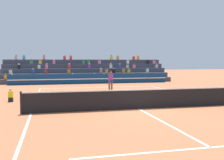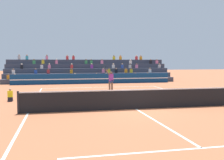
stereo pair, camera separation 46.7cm
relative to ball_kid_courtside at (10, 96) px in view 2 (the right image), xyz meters
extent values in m
plane|color=#AD603D|center=(7.00, -4.22, -0.33)|extent=(120.00, 120.00, 0.00)
cube|color=white|center=(7.00, 7.68, -0.33)|extent=(11.00, 0.10, 0.01)
cube|color=white|center=(1.50, -4.22, -0.33)|extent=(0.10, 23.80, 0.01)
cube|color=white|center=(7.00, -10.64, -0.33)|extent=(8.25, 0.10, 0.01)
cube|color=white|center=(7.00, 2.21, -0.33)|extent=(8.25, 0.10, 0.01)
cube|color=white|center=(7.00, -4.22, -0.33)|extent=(0.10, 12.85, 0.01)
cylinder|color=black|center=(1.05, -4.22, 0.22)|extent=(0.10, 0.10, 1.10)
cube|color=black|center=(7.00, -4.22, 0.17)|extent=(11.90, 0.02, 1.00)
cube|color=white|center=(7.00, -4.22, 0.70)|extent=(11.90, 0.04, 0.06)
cube|color=navy|center=(7.00, 12.04, 0.22)|extent=(18.00, 0.24, 1.10)
cube|color=white|center=(7.00, 11.91, 0.22)|extent=(18.00, 0.02, 0.10)
cube|color=#383D4C|center=(7.00, 13.31, -0.06)|extent=(20.33, 0.95, 0.55)
cube|color=pink|center=(12.29, 13.14, 0.44)|extent=(0.32, 0.22, 0.44)
sphere|color=brown|center=(12.29, 13.14, 0.76)|extent=(0.18, 0.18, 0.18)
cube|color=red|center=(7.52, 13.14, 0.44)|extent=(0.32, 0.22, 0.44)
sphere|color=#9E7051|center=(7.52, 13.14, 0.76)|extent=(0.18, 0.18, 0.18)
cube|color=orange|center=(-2.32, 13.14, 0.44)|extent=(0.32, 0.22, 0.44)
sphere|color=brown|center=(-2.32, 13.14, 0.76)|extent=(0.18, 0.18, 0.18)
cube|color=yellow|center=(4.98, 13.14, 0.44)|extent=(0.32, 0.22, 0.44)
sphere|color=tan|center=(4.98, 13.14, 0.76)|extent=(0.18, 0.18, 0.18)
cube|color=#338C4C|center=(8.67, 13.14, 0.44)|extent=(0.32, 0.22, 0.44)
sphere|color=tan|center=(8.67, 13.14, 0.76)|extent=(0.18, 0.18, 0.18)
cube|color=#338C4C|center=(13.86, 13.14, 0.44)|extent=(0.32, 0.22, 0.44)
sphere|color=brown|center=(13.86, 13.14, 0.76)|extent=(0.18, 0.18, 0.18)
cube|color=black|center=(-1.62, 13.14, 0.44)|extent=(0.32, 0.22, 0.44)
sphere|color=beige|center=(-1.62, 13.14, 0.76)|extent=(0.18, 0.18, 0.18)
cube|color=#383D4C|center=(7.00, 14.26, 0.22)|extent=(20.33, 0.95, 1.10)
cube|color=silver|center=(-1.93, 14.09, 0.99)|extent=(0.32, 0.22, 0.44)
sphere|color=brown|center=(-1.93, 14.09, 1.31)|extent=(0.18, 0.18, 0.18)
cube|color=pink|center=(8.50, 14.09, 0.99)|extent=(0.32, 0.22, 0.44)
sphere|color=tan|center=(8.50, 14.09, 1.31)|extent=(0.18, 0.18, 0.18)
cube|color=black|center=(10.10, 14.09, 0.99)|extent=(0.32, 0.22, 0.44)
sphere|color=#9E7051|center=(10.10, 14.09, 1.31)|extent=(0.18, 0.18, 0.18)
cube|color=red|center=(1.95, 14.09, 0.99)|extent=(0.32, 0.22, 0.44)
sphere|color=brown|center=(1.95, 14.09, 1.31)|extent=(0.18, 0.18, 0.18)
cube|color=#2D4CA5|center=(0.52, 14.09, 0.99)|extent=(0.32, 0.22, 0.44)
sphere|color=#9E7051|center=(0.52, 14.09, 1.31)|extent=(0.18, 0.18, 0.18)
cube|color=silver|center=(14.52, 14.09, 0.99)|extent=(0.32, 0.22, 0.44)
sphere|color=#9E7051|center=(14.52, 14.09, 1.31)|extent=(0.18, 0.18, 0.18)
cube|color=orange|center=(4.63, 14.09, 0.99)|extent=(0.32, 0.22, 0.44)
sphere|color=brown|center=(4.63, 14.09, 1.31)|extent=(0.18, 0.18, 0.18)
cube|color=yellow|center=(9.20, 14.09, 0.99)|extent=(0.32, 0.22, 0.44)
sphere|color=brown|center=(9.20, 14.09, 1.31)|extent=(0.18, 0.18, 0.18)
cube|color=orange|center=(11.36, 14.09, 0.99)|extent=(0.32, 0.22, 0.44)
sphere|color=brown|center=(11.36, 14.09, 1.31)|extent=(0.18, 0.18, 0.18)
cube|color=yellow|center=(12.05, 14.09, 0.99)|extent=(0.32, 0.22, 0.44)
sphere|color=brown|center=(12.05, 14.09, 1.31)|extent=(0.18, 0.18, 0.18)
cube|color=#383D4C|center=(7.00, 15.21, 0.49)|extent=(20.33, 0.95, 1.65)
cube|color=#2D4CA5|center=(11.13, 15.04, 1.54)|extent=(0.32, 0.22, 0.44)
sphere|color=tan|center=(11.13, 15.04, 1.86)|extent=(0.18, 0.18, 0.18)
cube|color=#B2B2B7|center=(12.15, 15.04, 1.54)|extent=(0.32, 0.22, 0.44)
sphere|color=brown|center=(12.15, 15.04, 1.86)|extent=(0.18, 0.18, 0.18)
cube|color=pink|center=(13.04, 15.04, 1.54)|extent=(0.32, 0.22, 0.44)
sphere|color=brown|center=(13.04, 15.04, 1.86)|extent=(0.18, 0.18, 0.18)
cube|color=silver|center=(1.17, 15.04, 1.54)|extent=(0.32, 0.22, 0.44)
sphere|color=brown|center=(1.17, 15.04, 1.86)|extent=(0.18, 0.18, 0.18)
cube|color=silver|center=(9.95, 15.04, 1.54)|extent=(0.32, 0.22, 0.44)
sphere|color=beige|center=(9.95, 15.04, 1.86)|extent=(0.18, 0.18, 0.18)
cube|color=#B2B2B7|center=(16.17, 15.04, 1.54)|extent=(0.32, 0.22, 0.44)
sphere|color=#9E7051|center=(16.17, 15.04, 1.86)|extent=(0.18, 0.18, 0.18)
cube|color=pink|center=(2.05, 15.04, 1.54)|extent=(0.32, 0.22, 0.44)
sphere|color=beige|center=(2.05, 15.04, 1.86)|extent=(0.18, 0.18, 0.18)
cube|color=red|center=(4.73, 15.04, 1.54)|extent=(0.32, 0.22, 0.44)
sphere|color=beige|center=(4.73, 15.04, 1.86)|extent=(0.18, 0.18, 0.18)
cube|color=black|center=(-1.11, 15.04, 1.54)|extent=(0.32, 0.22, 0.44)
sphere|color=beige|center=(-1.11, 15.04, 1.86)|extent=(0.18, 0.18, 0.18)
cube|color=purple|center=(7.20, 15.04, 1.54)|extent=(0.32, 0.22, 0.44)
sphere|color=tan|center=(7.20, 15.04, 1.86)|extent=(0.18, 0.18, 0.18)
cube|color=#383D4C|center=(7.00, 16.16, 0.77)|extent=(20.33, 0.95, 2.20)
cube|color=silver|center=(12.48, 15.99, 2.09)|extent=(0.32, 0.22, 0.44)
sphere|color=beige|center=(12.48, 15.99, 2.41)|extent=(0.18, 0.18, 0.18)
cube|color=#338C4C|center=(0.21, 15.99, 2.09)|extent=(0.32, 0.22, 0.44)
sphere|color=brown|center=(0.21, 15.99, 2.41)|extent=(0.18, 0.18, 0.18)
cube|color=#338C4C|center=(6.60, 15.99, 2.09)|extent=(0.32, 0.22, 0.44)
sphere|color=brown|center=(6.60, 15.99, 2.41)|extent=(0.18, 0.18, 0.18)
cube|color=yellow|center=(1.27, 15.99, 2.09)|extent=(0.32, 0.22, 0.44)
sphere|color=#9E7051|center=(1.27, 15.99, 2.41)|extent=(0.18, 0.18, 0.18)
cube|color=pink|center=(2.92, 15.99, 2.09)|extent=(0.32, 0.22, 0.44)
sphere|color=beige|center=(2.92, 15.99, 2.41)|extent=(0.18, 0.18, 0.18)
cube|color=#338C4C|center=(7.27, 15.99, 2.09)|extent=(0.32, 0.22, 0.44)
sphere|color=brown|center=(7.27, 15.99, 2.41)|extent=(0.18, 0.18, 0.18)
cube|color=pink|center=(8.66, 15.99, 2.09)|extent=(0.32, 0.22, 0.44)
sphere|color=brown|center=(8.66, 15.99, 2.41)|extent=(0.18, 0.18, 0.18)
cube|color=pink|center=(16.19, 15.99, 2.09)|extent=(0.32, 0.22, 0.44)
sphere|color=brown|center=(16.19, 15.99, 2.41)|extent=(0.18, 0.18, 0.18)
cube|color=black|center=(15.31, 15.99, 2.09)|extent=(0.32, 0.22, 0.44)
sphere|color=brown|center=(15.31, 15.99, 2.41)|extent=(0.18, 0.18, 0.18)
cube|color=#383D4C|center=(7.00, 17.11, 1.04)|extent=(20.33, 0.95, 2.75)
cube|color=yellow|center=(10.45, 16.94, 2.64)|extent=(0.32, 0.22, 0.44)
sphere|color=brown|center=(10.45, 16.94, 2.96)|extent=(0.18, 0.18, 0.18)
cube|color=red|center=(13.60, 16.94, 2.64)|extent=(0.32, 0.22, 0.44)
sphere|color=beige|center=(13.60, 16.94, 2.96)|extent=(0.18, 0.18, 0.18)
cube|color=teal|center=(-0.70, 16.94, 2.64)|extent=(0.32, 0.22, 0.44)
sphere|color=brown|center=(-0.70, 16.94, 2.96)|extent=(0.18, 0.18, 0.18)
cube|color=#B2B2B7|center=(-1.63, 16.94, 2.64)|extent=(0.32, 0.22, 0.44)
sphere|color=brown|center=(-1.63, 16.94, 2.96)|extent=(0.18, 0.18, 0.18)
cube|color=orange|center=(14.23, 16.94, 2.64)|extent=(0.32, 0.22, 0.44)
sphere|color=#9E7051|center=(14.23, 16.94, 2.96)|extent=(0.18, 0.18, 0.18)
cube|color=red|center=(4.27, 16.94, 2.64)|extent=(0.32, 0.22, 0.44)
sphere|color=tan|center=(4.27, 16.94, 2.96)|extent=(0.18, 0.18, 0.18)
cube|color=orange|center=(11.35, 16.94, 2.64)|extent=(0.32, 0.22, 0.44)
sphere|color=#9E7051|center=(11.35, 16.94, 2.96)|extent=(0.18, 0.18, 0.18)
cube|color=pink|center=(1.72, 16.94, 2.64)|extent=(0.32, 0.22, 0.44)
sphere|color=brown|center=(1.72, 16.94, 2.96)|extent=(0.18, 0.18, 0.18)
cube|color=red|center=(5.07, 16.94, 2.64)|extent=(0.32, 0.22, 0.44)
sphere|color=#9E7051|center=(5.07, 16.94, 2.96)|extent=(0.18, 0.18, 0.18)
cube|color=black|center=(0.00, 0.00, -0.27)|extent=(0.28, 0.36, 0.12)
cube|color=black|center=(0.00, 0.00, -0.15)|extent=(0.28, 0.24, 0.18)
cube|color=yellow|center=(0.00, 0.00, 0.14)|extent=(0.30, 0.18, 0.40)
sphere|color=tan|center=(0.00, 0.00, 0.43)|extent=(0.17, 0.17, 0.17)
cylinder|color=brown|center=(7.26, 3.15, 0.12)|extent=(0.14, 0.14, 0.90)
cylinder|color=brown|center=(7.04, 3.07, 0.12)|extent=(0.14, 0.14, 0.90)
cube|color=navy|center=(7.17, 3.10, 0.61)|extent=(0.37, 0.36, 0.20)
cube|color=purple|center=(7.17, 3.10, 0.91)|extent=(0.41, 0.38, 0.56)
sphere|color=brown|center=(7.17, 3.10, 1.27)|extent=(0.22, 0.22, 0.22)
cube|color=white|center=(7.29, 3.11, -0.29)|extent=(0.26, 0.28, 0.09)
cube|color=white|center=(7.07, 3.04, -0.29)|extent=(0.26, 0.28, 0.09)
cylinder|color=brown|center=(7.36, 3.25, 0.85)|extent=(0.09, 0.09, 0.56)
cylinder|color=brown|center=(6.84, 2.83, 1.34)|extent=(0.43, 0.38, 0.49)
cylinder|color=black|center=(6.62, 2.65, 1.63)|extent=(0.16, 0.14, 0.18)
torus|color=black|center=(6.52, 2.57, 1.75)|extent=(0.36, 0.30, 0.44)
sphere|color=#C6DB33|center=(3.72, -3.30, -0.30)|extent=(0.07, 0.07, 0.07)
camera|label=1|loc=(2.44, -17.32, 2.21)|focal=42.00mm
camera|label=2|loc=(2.89, -17.42, 2.21)|focal=42.00mm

